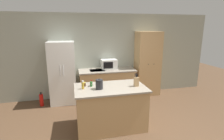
{
  "coord_description": "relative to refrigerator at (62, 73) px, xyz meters",
  "views": [
    {
      "loc": [
        -0.97,
        -3.1,
        2.18
      ],
      "look_at": [
        0.08,
        1.4,
        1.05
      ],
      "focal_mm": 28.0,
      "sensor_mm": 36.0,
      "label": 1
    }
  ],
  "objects": [
    {
      "name": "spice_bottle_green_herb",
      "position": [
        0.68,
        -1.44,
        0.1
      ],
      "size": [
        0.04,
        0.04,
        0.13
      ],
      "color": "#337033",
      "rests_on": "kitchen_island"
    },
    {
      "name": "back_counter",
      "position": [
        1.32,
        -0.01,
        -0.43
      ],
      "size": [
        1.71,
        0.69,
        0.92
      ],
      "color": "tan",
      "rests_on": "ground_plane"
    },
    {
      "name": "microwave",
      "position": [
        1.41,
        0.12,
        0.17
      ],
      "size": [
        0.49,
        0.34,
        0.29
      ],
      "color": "white",
      "rests_on": "back_counter"
    },
    {
      "name": "fire_extinguisher",
      "position": [
        -0.62,
        -0.14,
        -0.72
      ],
      "size": [
        0.11,
        0.11,
        0.41
      ],
      "color": "red",
      "rests_on": "ground_plane"
    },
    {
      "name": "spice_bottle_tall_dark",
      "position": [
        0.48,
        -1.61,
        0.12
      ],
      "size": [
        0.05,
        0.05,
        0.18
      ],
      "color": "gold",
      "rests_on": "kitchen_island"
    },
    {
      "name": "kitchen_island",
      "position": [
        1.06,
        -1.63,
        -0.43
      ],
      "size": [
        1.52,
        0.91,
        0.94
      ],
      "color": "tan",
      "rests_on": "ground_plane"
    },
    {
      "name": "ground_plane",
      "position": [
        1.26,
        -1.99,
        -0.9
      ],
      "size": [
        14.0,
        14.0,
        0.0
      ],
      "primitive_type": "plane",
      "color": "brown"
    },
    {
      "name": "kettle",
      "position": [
        0.81,
        -1.69,
        0.14
      ],
      "size": [
        0.15,
        0.15,
        0.22
      ],
      "color": "#232326",
      "rests_on": "kitchen_island"
    },
    {
      "name": "knife_block",
      "position": [
        1.62,
        -1.7,
        0.15
      ],
      "size": [
        0.09,
        0.09,
        0.3
      ],
      "color": "tan",
      "rests_on": "kitchen_island"
    },
    {
      "name": "refrigerator",
      "position": [
        0.0,
        0.0,
        0.0
      ],
      "size": [
        0.73,
        0.65,
        1.8
      ],
      "color": "white",
      "rests_on": "ground_plane"
    },
    {
      "name": "spice_bottle_short_red",
      "position": [
        0.66,
        -1.5,
        0.09
      ],
      "size": [
        0.06,
        0.06,
        0.11
      ],
      "color": "#337033",
      "rests_on": "kitchen_island"
    },
    {
      "name": "wall_back",
      "position": [
        1.26,
        0.34,
        0.4
      ],
      "size": [
        7.2,
        0.06,
        2.6
      ],
      "color": "#9EA393",
      "rests_on": "ground_plane"
    },
    {
      "name": "spice_bottle_amber_oil",
      "position": [
        0.53,
        -1.45,
        0.08
      ],
      "size": [
        0.06,
        0.06,
        0.09
      ],
      "color": "#563319",
      "rests_on": "kitchen_island"
    },
    {
      "name": "pantry_cabinet",
      "position": [
        2.68,
        0.06,
        0.13
      ],
      "size": [
        0.76,
        0.53,
        2.06
      ],
      "color": "tan",
      "rests_on": "ground_plane"
    }
  ]
}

